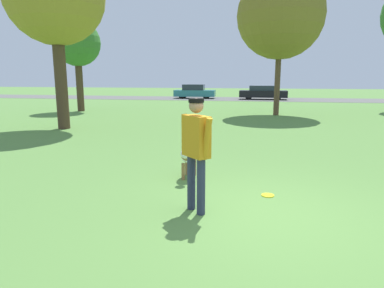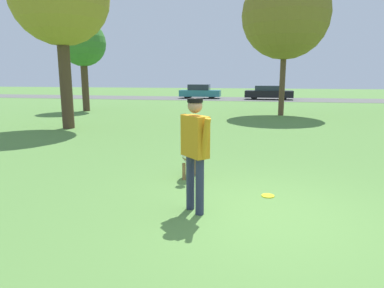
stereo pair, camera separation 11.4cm
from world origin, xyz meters
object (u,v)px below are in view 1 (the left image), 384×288
at_px(frisbee, 268,195).
at_px(parked_car_teal, 195,92).
at_px(tree_mid_center, 281,15).
at_px(tree_far_left, 77,44).
at_px(dog, 189,156).
at_px(person, 196,145).
at_px(parked_car_black, 263,93).

relative_size(frisbee, parked_car_teal, 0.06).
bearing_deg(tree_mid_center, tree_far_left, -179.56).
height_order(dog, tree_mid_center, tree_mid_center).
bearing_deg(frisbee, person, -139.72).
xyz_separation_m(frisbee, parked_car_teal, (-6.58, 27.48, 0.65)).
xyz_separation_m(frisbee, tree_far_left, (-11.08, 13.52, 4.02)).
xyz_separation_m(tree_far_left, parked_car_teal, (4.50, 13.96, -3.37)).
bearing_deg(tree_mid_center, person, -97.10).
relative_size(dog, tree_far_left, 0.18).
bearing_deg(person, tree_mid_center, 127.71).
distance_m(tree_far_left, tree_mid_center, 11.83).
xyz_separation_m(frisbee, parked_car_black, (0.03, 27.08, 0.63)).
relative_size(tree_far_left, parked_car_black, 1.25).
xyz_separation_m(person, frisbee, (1.13, 0.95, -1.06)).
distance_m(frisbee, parked_car_teal, 28.26).
height_order(parked_car_teal, parked_car_black, parked_car_teal).
bearing_deg(frisbee, dog, 153.69).
bearing_deg(parked_car_black, tree_mid_center, -86.40).
distance_m(dog, frisbee, 1.86).
relative_size(person, frisbee, 7.73).
xyz_separation_m(dog, parked_car_black, (1.64, 26.28, 0.16)).
xyz_separation_m(dog, parked_car_teal, (-4.97, 26.68, 0.18)).
distance_m(dog, parked_car_black, 26.33).
height_order(person, parked_car_black, person).
relative_size(dog, tree_mid_center, 0.13).
distance_m(person, dog, 1.91).
distance_m(person, tree_mid_center, 15.27).
bearing_deg(tree_far_left, person, -55.48).
xyz_separation_m(person, dog, (-0.48, 1.75, -0.59)).
bearing_deg(tree_far_left, parked_car_black, 50.66).
bearing_deg(person, frisbee, 85.10).
bearing_deg(tree_far_left, parked_car_teal, 72.14).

